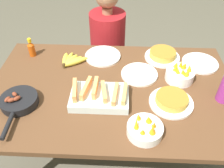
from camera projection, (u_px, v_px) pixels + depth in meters
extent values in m
plane|color=#565142|center=(112.00, 153.00, 1.96)|extent=(14.00, 14.00, 0.00)
cube|color=brown|center=(112.00, 90.00, 1.48)|extent=(1.54, 0.96, 0.03)
cylinder|color=brown|center=(33.00, 85.00, 2.07)|extent=(0.07, 0.07, 0.70)
cylinder|color=brown|center=(197.00, 91.00, 2.02)|extent=(0.07, 0.07, 0.70)
ellipsoid|color=gold|center=(76.00, 62.00, 1.64)|extent=(0.18, 0.14, 0.04)
ellipsoid|color=gold|center=(73.00, 61.00, 1.65)|extent=(0.14, 0.14, 0.03)
ellipsoid|color=gold|center=(71.00, 60.00, 1.66)|extent=(0.11, 0.16, 0.04)
ellipsoid|color=gold|center=(68.00, 59.00, 1.67)|extent=(0.07, 0.17, 0.03)
ellipsoid|color=gold|center=(65.00, 59.00, 1.66)|extent=(0.05, 0.16, 0.04)
cylinder|color=#4C3819|center=(64.00, 66.00, 1.61)|extent=(0.02, 0.02, 0.04)
cube|color=silver|center=(100.00, 97.00, 1.37)|extent=(0.33, 0.22, 0.05)
cube|color=#F29E56|center=(75.00, 90.00, 1.35)|extent=(0.04, 0.16, 0.05)
cube|color=#F29E56|center=(86.00, 88.00, 1.36)|extent=(0.06, 0.17, 0.05)
cube|color=#F29E56|center=(95.00, 88.00, 1.36)|extent=(0.03, 0.15, 0.05)
cube|color=#F29E56|center=(104.00, 92.00, 1.34)|extent=(0.05, 0.15, 0.04)
cube|color=#F29E56|center=(115.00, 94.00, 1.34)|extent=(0.04, 0.17, 0.04)
cube|color=#F29E56|center=(124.00, 94.00, 1.34)|extent=(0.04, 0.16, 0.04)
cylinder|color=black|center=(20.00, 103.00, 1.37)|extent=(0.21, 0.21, 0.01)
cylinder|color=black|center=(19.00, 100.00, 1.35)|extent=(0.21, 0.21, 0.04)
cylinder|color=black|center=(8.00, 126.00, 1.20)|extent=(0.03, 0.17, 0.02)
ellipsoid|color=brown|center=(15.00, 94.00, 1.34)|extent=(0.05, 0.05, 0.03)
ellipsoid|color=brown|center=(8.00, 99.00, 1.30)|extent=(0.04, 0.05, 0.03)
ellipsoid|color=brown|center=(17.00, 98.00, 1.31)|extent=(0.05, 0.05, 0.02)
ellipsoid|color=brown|center=(11.00, 100.00, 1.30)|extent=(0.05, 0.05, 0.03)
cylinder|color=white|center=(171.00, 102.00, 1.37)|extent=(0.25, 0.25, 0.02)
cylinder|color=gold|center=(172.00, 99.00, 1.35)|extent=(0.18, 0.18, 0.04)
cylinder|color=#AB7427|center=(172.00, 97.00, 1.33)|extent=(0.18, 0.18, 0.00)
cylinder|color=white|center=(162.00, 57.00, 1.70)|extent=(0.25, 0.25, 0.02)
cylinder|color=gold|center=(163.00, 54.00, 1.68)|extent=(0.19, 0.19, 0.04)
cylinder|color=#AB7427|center=(163.00, 51.00, 1.67)|extent=(0.18, 0.18, 0.00)
cylinder|color=white|center=(103.00, 56.00, 1.71)|extent=(0.26, 0.26, 0.02)
cylinder|color=silver|center=(105.00, 53.00, 1.72)|extent=(0.02, 0.13, 0.01)
cube|color=silver|center=(103.00, 60.00, 1.66)|extent=(0.03, 0.05, 0.00)
cylinder|color=white|center=(200.00, 63.00, 1.65)|extent=(0.25, 0.25, 0.02)
cylinder|color=silver|center=(197.00, 63.00, 1.64)|extent=(0.11, 0.09, 0.01)
cube|color=silver|center=(205.00, 58.00, 1.68)|extent=(0.05, 0.05, 0.00)
cylinder|color=white|center=(139.00, 74.00, 1.56)|extent=(0.24, 0.24, 0.02)
cylinder|color=silver|center=(137.00, 75.00, 1.53)|extent=(0.01, 0.12, 0.01)
cube|color=silver|center=(136.00, 67.00, 1.59)|extent=(0.02, 0.05, 0.00)
cylinder|color=white|center=(180.00, 75.00, 1.51)|extent=(0.18, 0.18, 0.07)
cone|color=orange|center=(189.00, 68.00, 1.48)|extent=(0.04, 0.05, 0.05)
cone|color=orange|center=(185.00, 66.00, 1.49)|extent=(0.06, 0.06, 0.06)
cone|color=orange|center=(181.00, 64.00, 1.50)|extent=(0.03, 0.03, 0.05)
cone|color=orange|center=(176.00, 65.00, 1.50)|extent=(0.05, 0.05, 0.05)
cone|color=orange|center=(176.00, 69.00, 1.47)|extent=(0.04, 0.05, 0.05)
cone|color=orange|center=(178.00, 70.00, 1.46)|extent=(0.05, 0.05, 0.05)
cone|color=orange|center=(183.00, 72.00, 1.45)|extent=(0.05, 0.04, 0.05)
cone|color=orange|center=(188.00, 73.00, 1.44)|extent=(0.06, 0.06, 0.06)
cylinder|color=white|center=(145.00, 130.00, 1.20)|extent=(0.18, 0.18, 0.06)
cone|color=orange|center=(154.00, 125.00, 1.16)|extent=(0.03, 0.04, 0.06)
cone|color=orange|center=(149.00, 120.00, 1.19)|extent=(0.06, 0.06, 0.05)
cone|color=orange|center=(139.00, 117.00, 1.20)|extent=(0.04, 0.04, 0.05)
cone|color=orange|center=(136.00, 124.00, 1.16)|extent=(0.03, 0.05, 0.06)
cone|color=orange|center=(143.00, 132.00, 1.14)|extent=(0.04, 0.04, 0.04)
cone|color=orange|center=(153.00, 130.00, 1.13)|extent=(0.05, 0.05, 0.06)
cylinder|color=#C64C0F|center=(32.00, 50.00, 1.71)|extent=(0.05, 0.05, 0.09)
cone|color=#C64C0F|center=(30.00, 44.00, 1.67)|extent=(0.05, 0.05, 0.03)
cylinder|color=gold|center=(29.00, 40.00, 1.65)|extent=(0.03, 0.03, 0.03)
cube|color=black|center=(108.00, 79.00, 2.37)|extent=(0.33, 0.33, 0.40)
cylinder|color=maroon|center=(108.00, 40.00, 2.08)|extent=(0.30, 0.30, 0.49)
cylinder|color=#9E7051|center=(107.00, 10.00, 1.90)|extent=(0.08, 0.08, 0.05)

